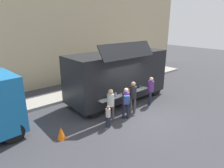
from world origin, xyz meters
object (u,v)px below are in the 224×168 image
customer_extra_browsing (151,88)px  traffic_cone_orange (61,133)px  trash_bin (138,74)px  customer_mid_with_backpack (126,100)px  child_near_queue (108,114)px  customer_rear_waiting (111,102)px  food_truck_main (118,75)px  customer_front_ordering (133,95)px

customer_extra_browsing → traffic_cone_orange: bearing=64.8°
trash_bin → customer_extra_browsing: (-3.52, -4.14, 0.57)m
customer_mid_with_backpack → customer_extra_browsing: bearing=-45.6°
customer_mid_with_backpack → child_near_queue: 1.29m
customer_extra_browsing → child_near_queue: customer_extra_browsing is taller
customer_rear_waiting → trash_bin: bearing=-13.5°
food_truck_main → customer_front_ordering: size_ratio=3.57×
food_truck_main → trash_bin: size_ratio=7.26×
customer_front_ordering → customer_rear_waiting: (-1.44, 0.09, -0.05)m
traffic_cone_orange → customer_rear_waiting: 2.69m
food_truck_main → child_near_queue: 3.59m
child_near_queue → customer_extra_browsing: bearing=-34.0°
food_truck_main → trash_bin: (4.48, 2.32, -1.20)m
trash_bin → customer_mid_with_backpack: (-5.88, -4.46, 0.56)m
traffic_cone_orange → trash_bin: (9.24, 4.01, 0.16)m
customer_front_ordering → customer_extra_browsing: size_ratio=1.05×
traffic_cone_orange → customer_extra_browsing: 5.76m
customer_mid_with_backpack → child_near_queue: bearing=130.5°
food_truck_main → traffic_cone_orange: size_ratio=11.59×
traffic_cone_orange → customer_mid_with_backpack: bearing=-7.7°
customer_rear_waiting → child_near_queue: customer_rear_waiting is taller
customer_front_ordering → child_near_queue: bearing=117.1°
customer_rear_waiting → customer_extra_browsing: customer_extra_browsing is taller
trash_bin → customer_mid_with_backpack: bearing=-142.8°
customer_front_ordering → customer_rear_waiting: 1.44m
traffic_cone_orange → customer_rear_waiting: bearing=-3.9°
traffic_cone_orange → customer_front_ordering: customer_front_ordering is taller
food_truck_main → customer_mid_with_backpack: (-1.40, -2.14, -0.64)m
trash_bin → customer_extra_browsing: customer_extra_browsing is taller
traffic_cone_orange → child_near_queue: size_ratio=0.50×
customer_extra_browsing → child_near_queue: 3.63m
traffic_cone_orange → customer_front_ordering: (4.03, -0.26, 0.78)m
food_truck_main → traffic_cone_orange: bearing=-159.9°
customer_mid_with_backpack → child_near_queue: customer_mid_with_backpack is taller
trash_bin → child_near_queue: 8.45m
trash_bin → customer_rear_waiting: size_ratio=0.52×
customer_front_ordering → child_near_queue: size_ratio=1.63×
traffic_cone_orange → customer_extra_browsing: customer_extra_browsing is taller
traffic_cone_orange → customer_mid_with_backpack: (3.36, -0.45, 0.72)m
customer_front_ordering → customer_mid_with_backpack: size_ratio=1.10×
traffic_cone_orange → customer_front_ordering: 4.11m
customer_front_ordering → customer_mid_with_backpack: bearing=124.7°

